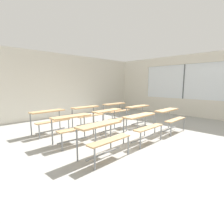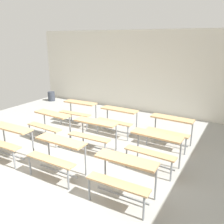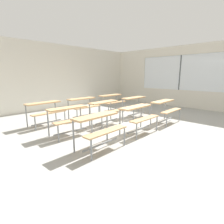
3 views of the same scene
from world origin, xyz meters
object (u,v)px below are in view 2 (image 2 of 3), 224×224
at_px(desk_bench_r0c1, 58,150).
at_px(desk_bench_r1c0, 50,120).
at_px(trash_bin, 51,96).
at_px(desk_bench_r0c2, 123,171).
at_px(desk_bench_r1c1, 93,129).
at_px(desk_bench_r1c2, 154,144).
at_px(desk_bench_r2c2, 170,125).
at_px(desk_bench_r0c0, 8,136).
at_px(desk_bench_r2c0, 78,108).
at_px(desk_bench_r2c1, 117,116).

xyz_separation_m(desk_bench_r0c1, desk_bench_r1c0, (-1.42, 1.22, 0.00)).
distance_m(desk_bench_r0c1, trash_bin, 6.24).
height_order(desk_bench_r0c2, desk_bench_r1c1, same).
bearing_deg(desk_bench_r0c1, trash_bin, 134.81).
relative_size(desk_bench_r0c2, desk_bench_r1c2, 1.00).
height_order(desk_bench_r0c1, trash_bin, desk_bench_r0c1).
bearing_deg(desk_bench_r2c2, desk_bench_r1c2, -86.82).
height_order(desk_bench_r1c2, desk_bench_r2c2, same).
xyz_separation_m(desk_bench_r0c0, desk_bench_r1c0, (0.06, 1.26, 0.00)).
relative_size(desk_bench_r0c0, desk_bench_r1c1, 1.00).
bearing_deg(desk_bench_r2c0, desk_bench_r1c1, -43.91).
height_order(desk_bench_r1c0, desk_bench_r2c1, same).
distance_m(desk_bench_r1c2, desk_bench_r2c1, 2.02).
bearing_deg(desk_bench_r1c2, desk_bench_r1c1, -178.87).
distance_m(desk_bench_r0c2, desk_bench_r2c0, 3.93).
xyz_separation_m(desk_bench_r1c1, desk_bench_r2c0, (-1.46, 1.27, 0.00)).
bearing_deg(desk_bench_r1c0, desk_bench_r0c1, -38.16).
height_order(desk_bench_r0c1, desk_bench_r2c0, same).
bearing_deg(desk_bench_r1c0, desk_bench_r0c2, -20.53).
height_order(desk_bench_r0c2, desk_bench_r2c1, same).
relative_size(desk_bench_r1c1, trash_bin, 2.75).
xyz_separation_m(desk_bench_r0c0, desk_bench_r1c2, (3.06, 1.29, 0.00)).
relative_size(desk_bench_r2c1, trash_bin, 2.71).
bearing_deg(desk_bench_r1c2, desk_bench_r2c2, 93.95).
bearing_deg(desk_bench_r0c1, desk_bench_r1c2, 37.76).
relative_size(desk_bench_r0c1, desk_bench_r2c1, 1.00).
xyz_separation_m(desk_bench_r2c0, desk_bench_r2c2, (3.01, -0.04, 0.00)).
height_order(desk_bench_r1c2, trash_bin, desk_bench_r1c2).
bearing_deg(trash_bin, desk_bench_r0c1, -44.44).
bearing_deg(desk_bench_r2c1, desk_bench_r1c2, -37.63).
bearing_deg(desk_bench_r1c1, desk_bench_r2c1, 87.83).
distance_m(desk_bench_r2c1, desk_bench_r2c2, 1.55).
bearing_deg(desk_bench_r0c0, desk_bench_r2c1, 58.07).
height_order(desk_bench_r1c2, desk_bench_r2c0, same).
bearing_deg(desk_bench_r0c1, desk_bench_r0c0, -179.44).
bearing_deg(desk_bench_r1c0, desk_bench_r2c1, 44.96).
bearing_deg(desk_bench_r0c2, desk_bench_r2c2, 87.51).
xyz_separation_m(desk_bench_r0c0, desk_bench_r0c1, (1.48, 0.03, 0.00)).
height_order(desk_bench_r0c0, desk_bench_r1c2, same).
xyz_separation_m(desk_bench_r1c1, desk_bench_r2c1, (-0.00, 1.22, 0.00)).
height_order(desk_bench_r0c1, desk_bench_r1c1, same).
xyz_separation_m(desk_bench_r1c2, desk_bench_r2c1, (-1.59, 1.25, 0.00)).
xyz_separation_m(desk_bench_r0c0, desk_bench_r2c1, (1.47, 2.54, 0.00)).
bearing_deg(desk_bench_r2c2, desk_bench_r0c2, -89.28).
xyz_separation_m(desk_bench_r0c1, desk_bench_r2c1, (-0.02, 2.50, 0.00)).
height_order(desk_bench_r0c1, desk_bench_r2c2, same).
height_order(desk_bench_r1c1, trash_bin, desk_bench_r1c1).
height_order(desk_bench_r0c0, desk_bench_r1c1, same).
relative_size(desk_bench_r1c2, desk_bench_r2c1, 1.01).
relative_size(desk_bench_r0c2, desk_bench_r1c1, 0.99).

